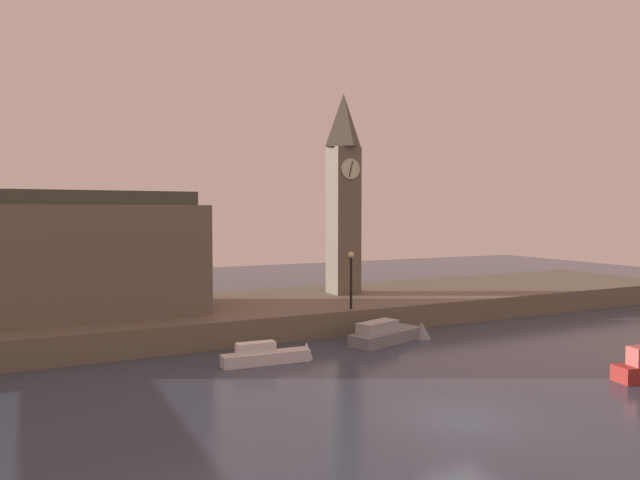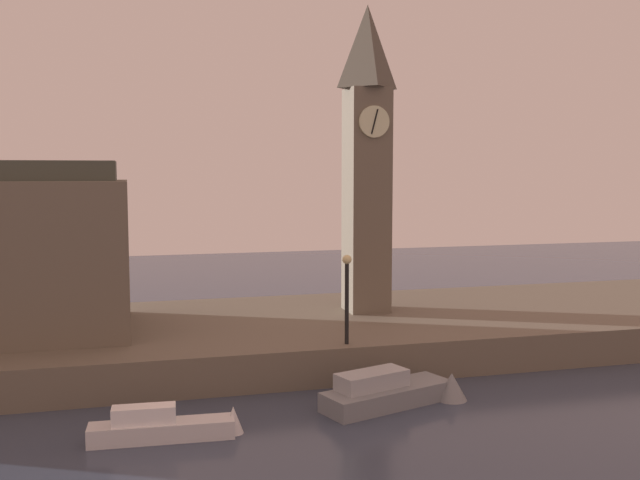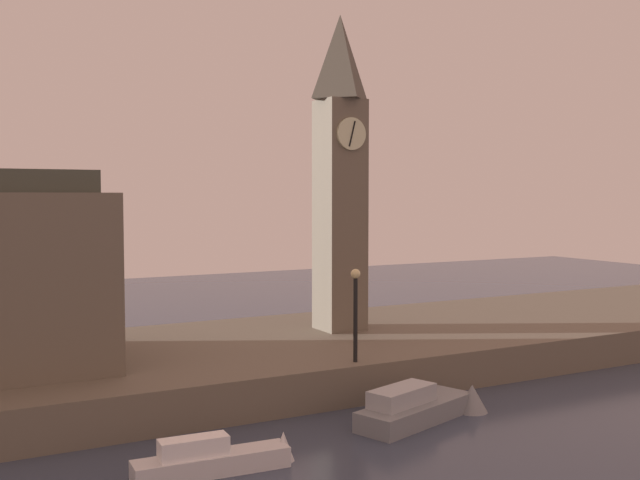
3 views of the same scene
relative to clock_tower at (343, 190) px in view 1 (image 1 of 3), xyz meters
The scene contains 7 objects.
ground_plane 23.64m from the clock_tower, 107.40° to the right, with size 120.00×120.00×0.00m, color #384256.
far_embankment 10.53m from the clock_tower, behind, with size 70.00×12.00×1.50m, color #6B6051.
clock_tower is the anchor object (origin of this frame).
parliament_hall 20.38m from the clock_tower, behind, with size 17.49×6.94×10.50m.
streetlamp 8.62m from the clock_tower, 114.93° to the right, with size 0.36×0.36×3.47m.
boat_cruiser_grey 12.73m from the clock_tower, 101.02° to the right, with size 5.85×2.99×1.49m.
boat_ferry_white 16.75m from the clock_tower, 132.77° to the right, with size 4.82×1.15×1.34m.
Camera 1 is at (-13.83, -16.10, 7.39)m, focal length 32.89 mm.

